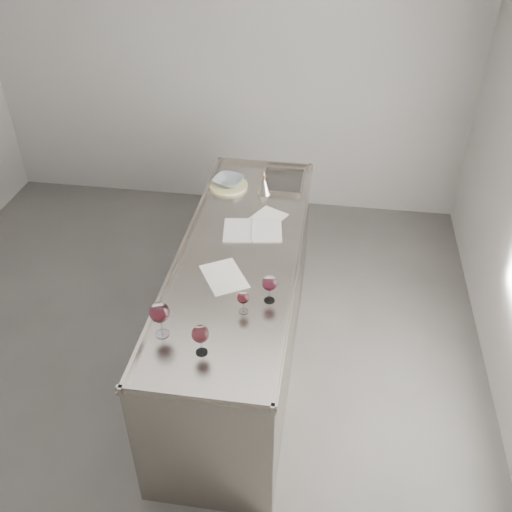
# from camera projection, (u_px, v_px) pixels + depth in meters

# --- Properties ---
(room_shell) EXTENTS (4.54, 5.04, 2.84)m
(room_shell) POSITION_uv_depth(u_px,v_px,m) (140.00, 208.00, 3.16)
(room_shell) COLOR #4A4845
(room_shell) RESTS_ON ground
(counter) EXTENTS (0.77, 2.42, 0.97)m
(counter) POSITION_uv_depth(u_px,v_px,m) (240.00, 306.00, 3.89)
(counter) COLOR gray
(counter) RESTS_ON ground
(wine_glass_left) EXTENTS (0.11, 0.11, 0.21)m
(wine_glass_left) POSITION_uv_depth(u_px,v_px,m) (160.00, 313.00, 2.93)
(wine_glass_left) COLOR white
(wine_glass_left) RESTS_ON counter
(wine_glass_middle) EXTENTS (0.09, 0.09, 0.18)m
(wine_glass_middle) POSITION_uv_depth(u_px,v_px,m) (200.00, 335.00, 2.84)
(wine_glass_middle) COLOR white
(wine_glass_middle) RESTS_ON counter
(wine_glass_right) EXTENTS (0.09, 0.09, 0.17)m
(wine_glass_right) POSITION_uv_depth(u_px,v_px,m) (270.00, 284.00, 3.16)
(wine_glass_right) COLOR white
(wine_glass_right) RESTS_ON counter
(wine_glass_small) EXTENTS (0.07, 0.07, 0.14)m
(wine_glass_small) POSITION_uv_depth(u_px,v_px,m) (243.00, 298.00, 3.10)
(wine_glass_small) COLOR white
(wine_glass_small) RESTS_ON counter
(notebook) EXTENTS (0.42, 0.32, 0.02)m
(notebook) POSITION_uv_depth(u_px,v_px,m) (253.00, 230.00, 3.80)
(notebook) COLOR white
(notebook) RESTS_ON counter
(loose_paper_top) EXTENTS (0.35, 0.38, 0.00)m
(loose_paper_top) POSITION_uv_depth(u_px,v_px,m) (224.00, 276.00, 3.41)
(loose_paper_top) COLOR silver
(loose_paper_top) RESTS_ON counter
(loose_paper_under) EXTENTS (0.31, 0.35, 0.00)m
(loose_paper_under) POSITION_uv_depth(u_px,v_px,m) (266.00, 219.00, 3.91)
(loose_paper_under) COLOR white
(loose_paper_under) RESTS_ON counter
(trivet) EXTENTS (0.30, 0.30, 0.02)m
(trivet) POSITION_uv_depth(u_px,v_px,m) (229.00, 185.00, 4.27)
(trivet) COLOR beige
(trivet) RESTS_ON counter
(ceramic_bowl) EXTENTS (0.26, 0.26, 0.05)m
(ceramic_bowl) POSITION_uv_depth(u_px,v_px,m) (228.00, 181.00, 4.25)
(ceramic_bowl) COLOR #88999E
(ceramic_bowl) RESTS_ON trivet
(wine_funnel) EXTENTS (0.12, 0.12, 0.18)m
(wine_funnel) POSITION_uv_depth(u_px,v_px,m) (264.00, 186.00, 4.17)
(wine_funnel) COLOR #A49C92
(wine_funnel) RESTS_ON counter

